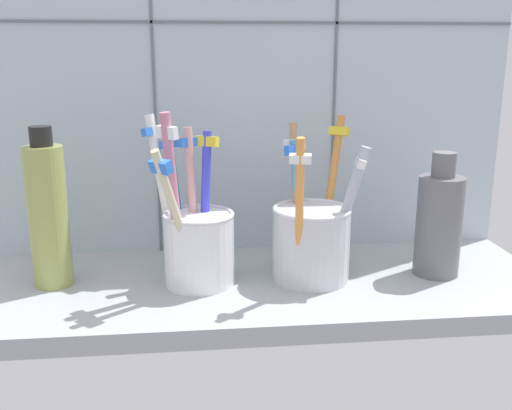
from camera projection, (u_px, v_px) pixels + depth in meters
The scene contains 6 objects.
counter_slab at pixel (256, 289), 62.57cm from camera, with size 64.00×22.00×2.00cm, color #9EA3A8.
tile_wall_back at pixel (245, 82), 68.62cm from camera, with size 64.00×2.20×45.00cm.
toothbrush_cup_left at pixel (196, 239), 60.24cm from camera, with size 9.55×10.73×18.46cm.
toothbrush_cup_right at pixel (312, 238), 61.58cm from camera, with size 9.96×12.02×17.10cm.
ceramic_vase at pixel (440, 223), 62.59cm from camera, with size 4.92×4.92×13.68cm.
soap_bottle at pixel (48, 214), 59.40cm from camera, with size 4.05×4.05×16.80cm.
Camera 1 is at (-6.12, -57.84, 25.81)cm, focal length 40.43 mm.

